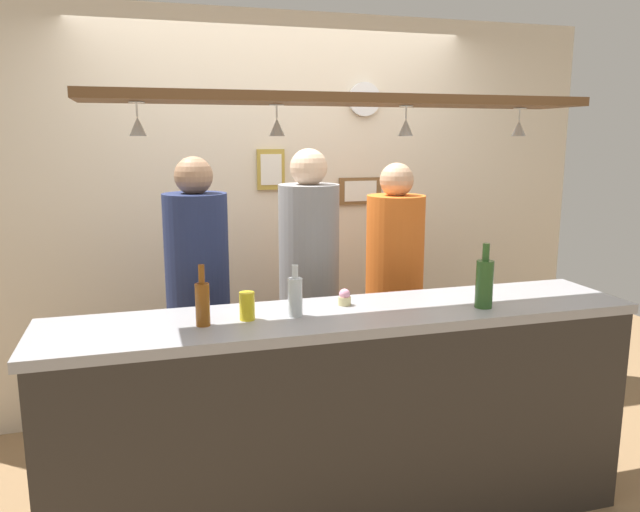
{
  "coord_description": "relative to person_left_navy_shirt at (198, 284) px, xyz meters",
  "views": [
    {
      "loc": [
        -0.87,
        -2.88,
        1.82
      ],
      "look_at": [
        0.0,
        0.1,
        1.22
      ],
      "focal_mm": 34.49,
      "sensor_mm": 36.0,
      "label": 1
    }
  ],
  "objects": [
    {
      "name": "picture_frame_crest",
      "position": [
        0.55,
        0.66,
        0.57
      ],
      "size": [
        0.18,
        0.02,
        0.26
      ],
      "color": "#B29338",
      "rests_on": "back_wall"
    },
    {
      "name": "bar_counter",
      "position": [
        0.6,
        -0.91,
        -0.34
      ],
      "size": [
        2.7,
        0.55,
        1.05
      ],
      "color": "#99999E",
      "rests_on": "ground_plane"
    },
    {
      "name": "overhead_glass_rack",
      "position": [
        0.6,
        -0.7,
        0.94
      ],
      "size": [
        2.2,
        0.36,
        0.04
      ],
      "primitive_type": "cube",
      "color": "brown"
    },
    {
      "name": "picture_frame_lower_pair",
      "position": [
        1.16,
        0.66,
        0.42
      ],
      "size": [
        0.3,
        0.02,
        0.18
      ],
      "color": "brown",
      "rests_on": "back_wall"
    },
    {
      "name": "drink_can",
      "position": [
        0.14,
        -0.75,
        0.07
      ],
      "size": [
        0.07,
        0.07,
        0.12
      ],
      "primitive_type": "cylinder",
      "color": "yellow",
      "rests_on": "bar_counter"
    },
    {
      "name": "wall_clock",
      "position": [
        1.18,
        0.65,
        1.02
      ],
      "size": [
        0.22,
        0.03,
        0.22
      ],
      "primitive_type": "cylinder",
      "rotation": [
        1.57,
        0.0,
        0.0
      ],
      "color": "white",
      "rests_on": "back_wall"
    },
    {
      "name": "hanging_wineglass_left",
      "position": [
        0.31,
        -0.65,
        0.83
      ],
      "size": [
        0.07,
        0.07,
        0.13
      ],
      "color": "silver",
      "rests_on": "overhead_glass_rack"
    },
    {
      "name": "person_left_navy_shirt",
      "position": [
        0.0,
        0.0,
        0.0
      ],
      "size": [
        0.34,
        0.34,
        1.72
      ],
      "color": "#2D334C",
      "rests_on": "ground_plane"
    },
    {
      "name": "person_middle_grey_shirt",
      "position": [
        0.62,
        0.0,
        0.02
      ],
      "size": [
        0.34,
        0.34,
        1.76
      ],
      "color": "#2D334C",
      "rests_on": "ground_plane"
    },
    {
      "name": "ground_plane",
      "position": [
        0.6,
        -0.4,
        -1.04
      ],
      "size": [
        8.0,
        8.0,
        0.0
      ],
      "primitive_type": "plane",
      "color": "olive"
    },
    {
      "name": "hanging_wineglass_center_left",
      "position": [
        0.88,
        -0.71,
        0.83
      ],
      "size": [
        0.07,
        0.07,
        0.13
      ],
      "color": "silver",
      "rests_on": "overhead_glass_rack"
    },
    {
      "name": "back_wall",
      "position": [
        0.6,
        0.7,
        0.26
      ],
      "size": [
        4.4,
        0.06,
        2.6
      ],
      "primitive_type": "cube",
      "color": "beige",
      "rests_on": "ground_plane"
    },
    {
      "name": "hanging_wineglass_center",
      "position": [
        1.49,
        -0.66,
        0.83
      ],
      "size": [
        0.07,
        0.07,
        0.13
      ],
      "color": "silver",
      "rests_on": "overhead_glass_rack"
    },
    {
      "name": "bottle_beer_amber_tall",
      "position": [
        -0.05,
        -0.78,
        0.11
      ],
      "size": [
        0.06,
        0.06,
        0.26
      ],
      "color": "brown",
      "rests_on": "bar_counter"
    },
    {
      "name": "hanging_wineglass_far_left",
      "position": [
        -0.27,
        -0.7,
        0.83
      ],
      "size": [
        0.07,
        0.07,
        0.13
      ],
      "color": "silver",
      "rests_on": "overhead_glass_rack"
    },
    {
      "name": "person_right_orange_shirt",
      "position": [
        1.15,
        0.0,
        -0.03
      ],
      "size": [
        0.34,
        0.34,
        1.67
      ],
      "color": "#2D334C",
      "rests_on": "ground_plane"
    },
    {
      "name": "bottle_soda_clear",
      "position": [
        0.35,
        -0.76,
        0.1
      ],
      "size": [
        0.06,
        0.06,
        0.23
      ],
      "color": "silver",
      "rests_on": "bar_counter"
    },
    {
      "name": "cupcake",
      "position": [
        0.62,
        -0.64,
        0.04
      ],
      "size": [
        0.06,
        0.06,
        0.08
      ],
      "color": "beige",
      "rests_on": "bar_counter"
    },
    {
      "name": "bottle_champagne_green",
      "position": [
        1.22,
        -0.86,
        0.12
      ],
      "size": [
        0.08,
        0.08,
        0.3
      ],
      "color": "#2D5623",
      "rests_on": "bar_counter"
    }
  ]
}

